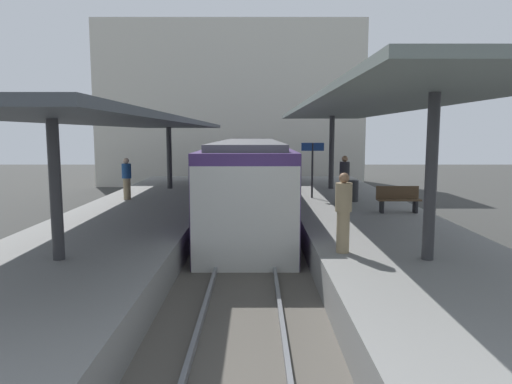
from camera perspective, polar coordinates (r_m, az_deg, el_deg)
ground_plane at (r=14.81m, az=-0.93°, el=-6.89°), size 80.00×80.00×0.00m
platform_left at (r=15.25m, az=-15.42°, el=-4.81°), size 4.40×28.00×1.00m
platform_right at (r=15.12m, az=13.67°, el=-4.86°), size 4.40×28.00×1.00m
track_ballast at (r=14.79m, az=-0.94°, el=-6.51°), size 3.20×28.00×0.20m
rail_near_side at (r=14.78m, az=-3.74°, el=-5.86°), size 0.08×28.00×0.14m
rail_far_side at (r=14.75m, az=1.88°, el=-5.87°), size 0.08×28.00×0.14m
commuter_train at (r=19.16m, az=-0.69°, el=1.56°), size 2.78×15.80×3.10m
canopy_left at (r=16.29m, az=-14.50°, el=8.07°), size 4.18×21.00×3.03m
canopy_right at (r=16.18m, az=12.91°, el=9.91°), size 4.18×21.00×3.55m
platform_bench at (r=16.13m, az=16.90°, el=-0.74°), size 1.40×0.41×0.86m
platform_sign at (r=18.97m, az=6.95°, el=4.16°), size 0.90×0.08×2.21m
litter_bin at (r=18.35m, az=11.69°, el=0.13°), size 0.44×0.44×0.80m
passenger_near_bench at (r=19.07m, az=-15.27°, el=1.63°), size 0.36×0.36×1.63m
passenger_mid_platform at (r=17.36m, az=10.73°, el=1.52°), size 0.36×0.36×1.78m
passenger_far_end at (r=10.35m, az=10.62°, el=-2.31°), size 0.36×0.36×1.74m
station_building_backdrop at (r=34.47m, az=-2.86°, el=10.29°), size 18.00×6.00×11.00m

